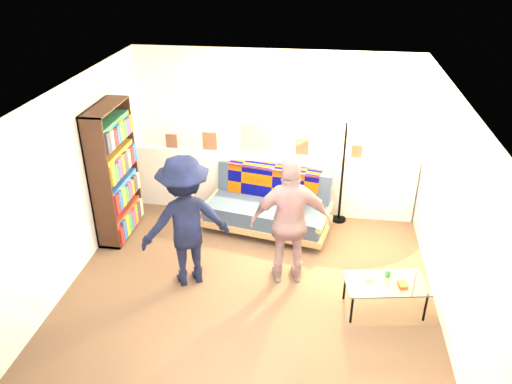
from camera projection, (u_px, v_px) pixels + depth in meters
ground at (252, 278)px, 6.42m from camera, size 5.00×5.00×0.00m
room_shell at (257, 144)px, 6.05m from camera, size 4.60×5.05×2.45m
half_wall_ledge at (268, 182)px, 7.76m from camera, size 4.45×0.15×1.00m
ledge_decor at (254, 141)px, 7.46m from camera, size 2.97×0.02×0.45m
futon_sofa at (269, 206)px, 7.35m from camera, size 1.95×1.19×0.78m
bookshelf at (114, 176)px, 7.01m from camera, size 0.32×0.97×1.93m
coffee_table at (386, 284)px, 5.73m from camera, size 1.01×0.67×0.49m
floor_lamp at (345, 149)px, 7.20m from camera, size 0.39×0.32×1.66m
person_left at (186, 222)px, 6.02m from camera, size 1.27×1.07×1.71m
person_right at (291, 222)px, 6.03m from camera, size 1.04×0.56×1.68m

